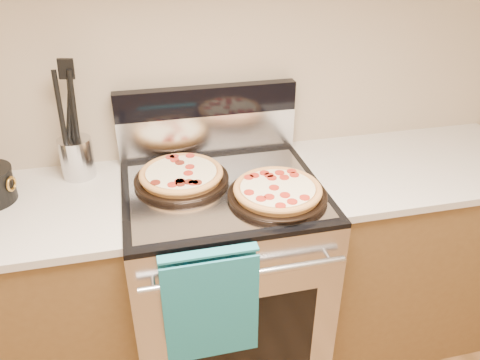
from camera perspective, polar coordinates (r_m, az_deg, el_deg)
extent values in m
plane|color=tan|center=(1.96, -4.50, 15.26)|extent=(4.00, 0.00, 4.00)
cube|color=#B7B7BC|center=(2.08, -1.91, -12.11)|extent=(0.76, 0.68, 0.90)
cube|color=black|center=(1.85, 0.30, -18.87)|extent=(0.56, 0.01, 0.40)
cube|color=black|center=(1.80, -2.15, -1.14)|extent=(0.76, 0.68, 0.02)
cube|color=silver|center=(2.03, -3.94, 5.65)|extent=(0.76, 0.06, 0.18)
cube|color=black|center=(1.97, -4.09, 9.64)|extent=(0.76, 0.06, 0.12)
cylinder|color=silver|center=(1.57, 0.68, -11.45)|extent=(0.70, 0.03, 0.03)
cube|color=gray|center=(1.77, -1.97, -1.26)|extent=(0.70, 0.55, 0.01)
cube|color=brown|center=(2.17, -26.30, -14.15)|extent=(1.00, 0.62, 0.88)
cube|color=brown|center=(2.39, 19.27, -7.94)|extent=(1.00, 0.62, 0.88)
cube|color=#BBB3A8|center=(2.16, 21.24, 1.73)|extent=(1.02, 0.64, 0.03)
cylinder|color=silver|center=(1.97, -19.25, 2.58)|extent=(0.15, 0.15, 0.16)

